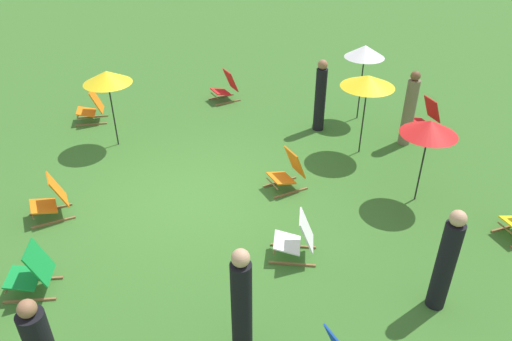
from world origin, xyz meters
TOP-DOWN VIEW (x-y plane):
  - ground_plane at (0.00, 0.00)m, footprint 40.00×40.00m
  - deckchair_2 at (1.95, -2.55)m, footprint 0.54×0.80m
  - deckchair_3 at (-1.81, 5.69)m, footprint 0.57×0.82m
  - deckchair_4 at (1.95, 1.49)m, footprint 0.68×0.87m
  - deckchair_5 at (-3.87, -2.21)m, footprint 0.49×0.77m
  - deckchair_6 at (-0.03, 1.85)m, footprint 0.67×0.86m
  - deckchair_7 at (0.06, -2.57)m, footprint 0.65×0.85m
  - deckchair_8 at (-4.52, 1.24)m, footprint 0.68×0.87m
  - umbrella_0 at (-2.51, -1.56)m, footprint 1.05×1.05m
  - umbrella_1 at (0.82, 4.16)m, footprint 1.02×1.02m
  - umbrella_2 at (-2.77, 4.37)m, footprint 0.96×0.96m
  - umbrella_3 at (-1.12, 3.78)m, footprint 1.13×1.13m
  - person_0 at (3.34, 3.23)m, footprint 0.38×0.38m
  - person_1 at (-2.38, 3.20)m, footprint 0.35×0.35m
  - person_3 at (-1.31, 4.94)m, footprint 0.36×0.36m
  - person_4 at (3.60, 0.32)m, footprint 0.29×0.29m

SIDE VIEW (x-z plane):
  - ground_plane at x=0.00m, z-range 0.00..0.00m
  - deckchair_2 at x=1.95m, z-range -0.05..0.79m
  - deckchair_3 at x=-1.81m, z-range -0.05..0.79m
  - deckchair_4 at x=1.95m, z-range -0.05..0.79m
  - deckchair_5 at x=-3.87m, z-range -0.05..0.79m
  - deckchair_6 at x=-0.03m, z-range -0.05..0.79m
  - deckchair_7 at x=0.06m, z-range -0.05..0.79m
  - deckchair_8 at x=-4.52m, z-range -0.05..0.79m
  - person_0 at x=3.34m, z-range -0.03..1.67m
  - person_3 at x=-1.31m, z-range -0.03..1.72m
  - person_4 at x=3.60m, z-range -0.02..1.72m
  - person_1 at x=-2.38m, z-range -0.02..1.73m
  - umbrella_1 at x=0.82m, z-range 0.70..2.39m
  - umbrella_0 at x=-2.51m, z-range 0.75..2.52m
  - umbrella_3 at x=-1.12m, z-range 0.78..2.59m
  - umbrella_2 at x=-2.77m, z-range 0.79..2.68m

